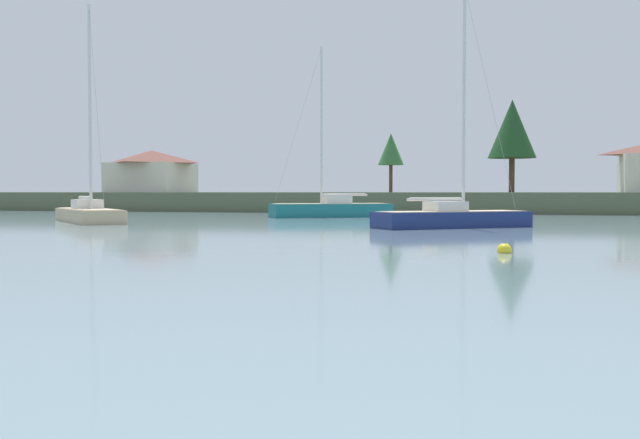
{
  "coord_description": "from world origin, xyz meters",
  "views": [
    {
      "loc": [
        15.57,
        -4.87,
        1.97
      ],
      "look_at": [
        5.84,
        30.4,
        0.62
      ],
      "focal_mm": 42.09,
      "sensor_mm": 36.0,
      "label": 1
    }
  ],
  "objects_px": {
    "sailboat_sand": "(89,218)",
    "sailboat_navy": "(452,223)",
    "mooring_buoy_yellow": "(504,250)",
    "sailboat_teal": "(331,213)"
  },
  "relations": [
    {
      "from": "sailboat_sand",
      "to": "sailboat_navy",
      "type": "distance_m",
      "value": 23.6
    },
    {
      "from": "sailboat_navy",
      "to": "mooring_buoy_yellow",
      "type": "distance_m",
      "value": 17.09
    },
    {
      "from": "sailboat_sand",
      "to": "sailboat_navy",
      "type": "height_order",
      "value": "sailboat_sand"
    },
    {
      "from": "mooring_buoy_yellow",
      "to": "sailboat_navy",
      "type": "bearing_deg",
      "value": 101.03
    },
    {
      "from": "sailboat_sand",
      "to": "sailboat_teal",
      "type": "height_order",
      "value": "sailboat_sand"
    },
    {
      "from": "mooring_buoy_yellow",
      "to": "sailboat_sand",
      "type": "bearing_deg",
      "value": 145.92
    },
    {
      "from": "sailboat_sand",
      "to": "mooring_buoy_yellow",
      "type": "height_order",
      "value": "sailboat_sand"
    },
    {
      "from": "sailboat_teal",
      "to": "mooring_buoy_yellow",
      "type": "bearing_deg",
      "value": -66.06
    },
    {
      "from": "sailboat_sand",
      "to": "sailboat_navy",
      "type": "relative_size",
      "value": 1.05
    },
    {
      "from": "sailboat_navy",
      "to": "sailboat_sand",
      "type": "bearing_deg",
      "value": 176.65
    }
  ]
}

